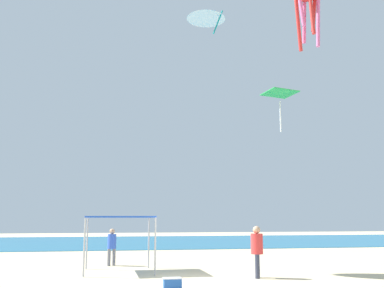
# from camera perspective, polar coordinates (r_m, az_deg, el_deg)

# --- Properties ---
(ground) EXTENTS (110.00, 110.00, 0.10)m
(ground) POSITION_cam_1_polar(r_m,az_deg,el_deg) (17.04, 0.09, -17.06)
(ground) COLOR beige
(ocean_strip) EXTENTS (110.00, 24.73, 0.03)m
(ocean_strip) POSITION_cam_1_polar(r_m,az_deg,el_deg) (44.37, -6.94, -12.28)
(ocean_strip) COLOR #1E6B93
(ocean_strip) RESTS_ON ground
(canopy_tent) EXTENTS (2.79, 2.75, 2.28)m
(canopy_tent) POSITION_cam_1_polar(r_m,az_deg,el_deg) (19.24, -9.23, -9.49)
(canopy_tent) COLOR #B2B2B7
(canopy_tent) RESTS_ON ground
(person_leftmost) EXTENTS (0.45, 0.49, 1.91)m
(person_leftmost) POSITION_cam_1_polar(r_m,az_deg,el_deg) (17.33, 8.32, -12.95)
(person_leftmost) COLOR #33384C
(person_leftmost) RESTS_ON ground
(person_central) EXTENTS (0.41, 0.41, 1.71)m
(person_central) POSITION_cam_1_polar(r_m,az_deg,el_deg) (21.93, -10.23, -12.47)
(person_central) COLOR slate
(person_central) RESTS_ON ground
(cooler_box) EXTENTS (0.57, 0.37, 0.35)m
(cooler_box) POSITION_cam_1_polar(r_m,az_deg,el_deg) (14.63, -2.55, -17.40)
(cooler_box) COLOR blue
(cooler_box) RESTS_ON ground
(kite_delta_white) EXTENTS (5.71, 5.71, 3.27)m
(kite_delta_white) POSITION_cam_1_polar(r_m,az_deg,el_deg) (49.76, 1.81, 16.10)
(kite_delta_white) COLOR white
(kite_diamond_green) EXTENTS (2.75, 2.75, 3.33)m
(kite_diamond_green) POSITION_cam_1_polar(r_m,az_deg,el_deg) (37.64, 11.17, 6.14)
(kite_diamond_green) COLOR green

